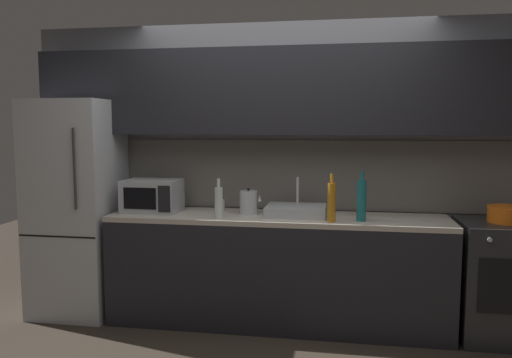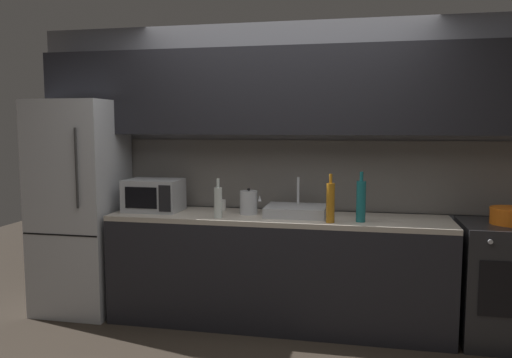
% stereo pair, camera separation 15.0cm
% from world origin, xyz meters
% --- Properties ---
extents(back_wall, '(4.47, 0.44, 2.50)m').
position_xyz_m(back_wall, '(0.00, 1.20, 1.55)').
color(back_wall, slate).
rests_on(back_wall, ground).
extents(counter_run, '(2.73, 0.60, 0.90)m').
position_xyz_m(counter_run, '(0.00, 0.90, 0.45)').
color(counter_run, black).
rests_on(counter_run, ground).
extents(refrigerator, '(0.68, 0.69, 1.84)m').
position_xyz_m(refrigerator, '(-1.74, 0.90, 0.92)').
color(refrigerator, '#B7BABF').
rests_on(refrigerator, ground).
extents(oven_range, '(0.60, 0.62, 0.90)m').
position_xyz_m(oven_range, '(1.70, 0.90, 0.45)').
color(oven_range, '#232326').
rests_on(oven_range, ground).
extents(microwave, '(0.46, 0.35, 0.27)m').
position_xyz_m(microwave, '(-1.06, 0.92, 1.04)').
color(microwave, '#A8AAAF').
rests_on(microwave, counter_run).
extents(sink_basin, '(0.48, 0.38, 0.30)m').
position_xyz_m(sink_basin, '(0.15, 0.93, 0.94)').
color(sink_basin, '#ADAFB5').
rests_on(sink_basin, counter_run).
extents(kettle, '(0.18, 0.14, 0.22)m').
position_xyz_m(kettle, '(-0.24, 0.93, 1.00)').
color(kettle, '#B7BABF').
rests_on(kettle, counter_run).
extents(wine_bottle_amber, '(0.06, 0.06, 0.37)m').
position_xyz_m(wine_bottle_amber, '(0.44, 0.69, 1.05)').
color(wine_bottle_amber, '#B27019').
rests_on(wine_bottle_amber, counter_run).
extents(wine_bottle_clear, '(0.06, 0.06, 0.31)m').
position_xyz_m(wine_bottle_clear, '(-0.44, 0.71, 1.03)').
color(wine_bottle_clear, silver).
rests_on(wine_bottle_clear, counter_run).
extents(wine_bottle_teal, '(0.07, 0.07, 0.38)m').
position_xyz_m(wine_bottle_teal, '(0.66, 0.77, 1.06)').
color(wine_bottle_teal, '#19666B').
rests_on(wine_bottle_teal, counter_run).
extents(mug_white, '(0.07, 0.07, 0.09)m').
position_xyz_m(mug_white, '(-0.51, 1.07, 0.95)').
color(mug_white, silver).
rests_on(mug_white, counter_run).
extents(cooking_pot, '(0.29, 0.29, 0.12)m').
position_xyz_m(cooking_pot, '(1.75, 0.90, 0.96)').
color(cooking_pot, orange).
rests_on(cooking_pot, oven_range).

